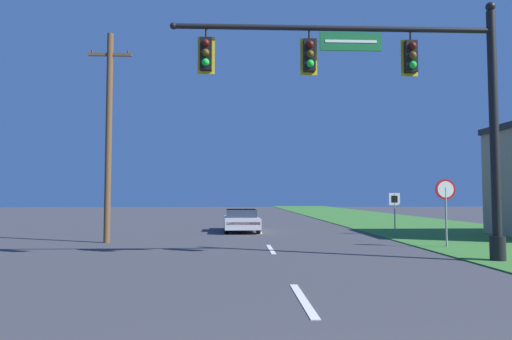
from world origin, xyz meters
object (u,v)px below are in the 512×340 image
route_sign_post (394,204)px  signal_mast (405,97)px  utility_pole_near (109,133)px  car_ahead (241,220)px  stop_sign (446,197)px

route_sign_post → signal_mast: bearing=-107.1°
signal_mast → route_sign_post: signal_mast is taller
signal_mast → utility_pole_near: 11.94m
car_ahead → utility_pole_near: size_ratio=0.53×
signal_mast → utility_pole_near: bearing=149.8°
stop_sign → utility_pole_near: size_ratio=0.29×
signal_mast → car_ahead: 13.43m
car_ahead → route_sign_post: size_ratio=2.31×
car_ahead → route_sign_post: 8.06m
signal_mast → car_ahead: (-4.73, 11.84, -4.23)m
utility_pole_near → car_ahead: bearing=46.2°
utility_pole_near → route_sign_post: bearing=14.1°
car_ahead → stop_sign: (7.53, -8.27, 1.26)m
stop_sign → route_sign_post: (0.07, 5.75, -0.34)m
route_sign_post → utility_pole_near: (-13.19, -3.32, 3.01)m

